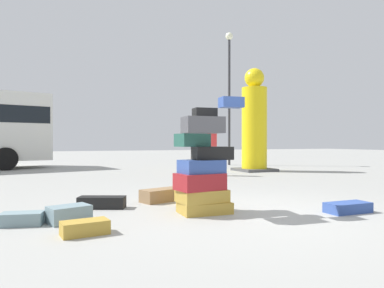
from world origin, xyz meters
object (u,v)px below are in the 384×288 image
Objects in this scene: person_bearded_onlooker at (212,146)px; lamp_post at (229,79)px; suitcase_tower at (203,169)px; suitcase_navy_white_trunk at (348,208)px; suitcase_brown_foreground_far at (161,195)px; yellow_dummy_statue at (254,125)px; suitcase_slate_left_side at (22,219)px; suitcase_tan_foreground_near at (85,228)px; suitcase_slate_behind_tower at (69,214)px; suitcase_tan_upright_blue at (187,187)px; suitcase_black_right_side at (102,202)px.

person_bearded_onlooker is 0.26× the size of lamp_post.
suitcase_navy_white_trunk is at bearing -21.20° from suitcase_tower.
person_bearded_onlooker reaches higher than suitcase_brown_foreground_far.
yellow_dummy_statue reaches higher than person_bearded_onlooker.
suitcase_slate_left_side is at bearing -130.82° from lamp_post.
yellow_dummy_statue is (7.71, 6.38, 1.67)m from suitcase_slate_left_side.
suitcase_tan_foreground_near is 1.10m from suitcase_slate_left_side.
suitcase_tower is at bearing -96.56° from suitcase_brown_foreground_far.
suitcase_slate_behind_tower is 0.60m from suitcase_slate_left_side.
suitcase_brown_foreground_far is 0.47× the size of person_bearded_onlooker.
suitcase_slate_behind_tower is at bearing -139.06° from suitcase_tan_upright_blue.
lamp_post is at bearing 61.70° from suitcase_slate_left_side.
suitcase_black_right_side is at bearing 151.97° from suitcase_navy_white_trunk.
suitcase_navy_white_trunk is at bearing 26.35° from person_bearded_onlooker.
suitcase_tan_upright_blue is at bearing 140.89° from suitcase_navy_white_trunk.
suitcase_slate_left_side is 7.64m from person_bearded_onlooker.
suitcase_tan_upright_blue is 2.68m from suitcase_navy_white_trunk.
suitcase_tower reaches higher than suitcase_tan_foreground_near.
lamp_post is (3.08, 4.51, 3.17)m from person_bearded_onlooker.
lamp_post reaches higher than suitcase_slate_behind_tower.
suitcase_tan_foreground_near is 1.71m from suitcase_black_right_side.
suitcase_black_right_side reaches higher than suitcase_slate_left_side.
suitcase_slate_behind_tower reaches higher than suitcase_tan_foreground_near.
suitcase_navy_white_trunk is at bearing 0.15° from suitcase_slate_left_side.
suitcase_tan_upright_blue reaches higher than suitcase_brown_foreground_far.
suitcase_tower is 1.85m from suitcase_black_right_side.
lamp_post is at bearing 73.94° from suitcase_black_right_side.
suitcase_slate_behind_tower is at bearing -137.84° from yellow_dummy_statue.
suitcase_tan_foreground_near is 0.33× the size of person_bearded_onlooker.
suitcase_tower is 0.46× the size of yellow_dummy_statue.
suitcase_brown_foreground_far is at bearing 138.23° from suitcase_navy_white_trunk.
person_bearded_onlooker reaches higher than suitcase_tan_foreground_near.
suitcase_tan_upright_blue is 0.59m from suitcase_brown_foreground_far.
suitcase_navy_white_trunk is (3.98, -0.21, -0.00)m from suitcase_tan_foreground_near.
person_bearded_onlooker is (2.83, 5.53, 0.28)m from suitcase_tower.
suitcase_tan_upright_blue reaches higher than suitcase_tan_foreground_near.
suitcase_brown_foreground_far is at bearing 15.68° from suitcase_slate_behind_tower.
suitcase_brown_foreground_far is at bearing 36.32° from suitcase_black_right_side.
person_bearded_onlooker is (3.10, 4.22, 0.86)m from suitcase_brown_foreground_far.
suitcase_slate_left_side is at bearing -12.87° from person_bearded_onlooker.
suitcase_tan_foreground_near is 10.16m from yellow_dummy_statue.
suitcase_tan_foreground_near is 2.48m from suitcase_brown_foreground_far.
lamp_post is at bearing 32.87° from suitcase_slate_behind_tower.
lamp_post reaches higher than person_bearded_onlooker.
yellow_dummy_statue is (7.11, 6.44, 1.64)m from suitcase_slate_behind_tower.
suitcase_tan_upright_blue is 1.11× the size of suitcase_tan_foreground_near.
person_bearded_onlooker is at bearing 81.16° from suitcase_tan_upright_blue.
suitcase_tan_foreground_near is 0.77m from suitcase_slate_behind_tower.
suitcase_tower reaches higher than suitcase_black_right_side.
lamp_post is at bearing 79.31° from suitcase_tan_upright_blue.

